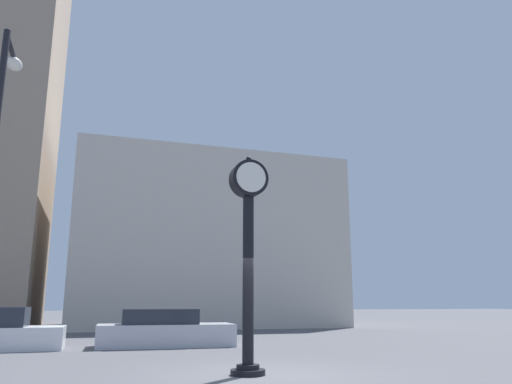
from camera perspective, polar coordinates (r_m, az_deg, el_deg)
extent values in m
plane|color=#515156|center=(11.43, 0.90, -20.19)|extent=(200.00, 200.00, 0.00)
cube|color=beige|center=(35.70, -6.29, -6.11)|extent=(17.16, 12.00, 10.98)
cylinder|color=black|center=(11.40, -0.94, -19.91)|extent=(0.76, 0.76, 0.12)
cylinder|color=black|center=(11.38, -0.94, -19.36)|extent=(0.50, 0.50, 0.10)
cylinder|color=black|center=(11.32, -0.90, -9.78)|extent=(0.25, 0.25, 3.69)
cylinder|color=black|center=(11.65, -0.86, 1.48)|extent=(0.86, 0.39, 0.86)
cylinder|color=white|center=(11.47, -0.55, 1.72)|extent=(0.71, 0.02, 0.71)
cylinder|color=white|center=(11.84, -1.16, 1.26)|extent=(0.71, 0.02, 0.71)
sphere|color=black|center=(11.78, -0.85, 3.80)|extent=(0.12, 0.12, 0.12)
cube|color=#BCBCC1|center=(18.86, -10.27, -15.80)|extent=(4.88, 2.20, 0.78)
cube|color=#232833|center=(18.81, -10.93, -13.79)|extent=(2.72, 1.85, 0.53)
cylinder|color=black|center=(12.88, -26.22, 14.55)|extent=(0.11, 1.20, 0.11)
ellipsoid|color=silver|center=(13.38, -25.93, 13.03)|extent=(0.36, 0.60, 0.24)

